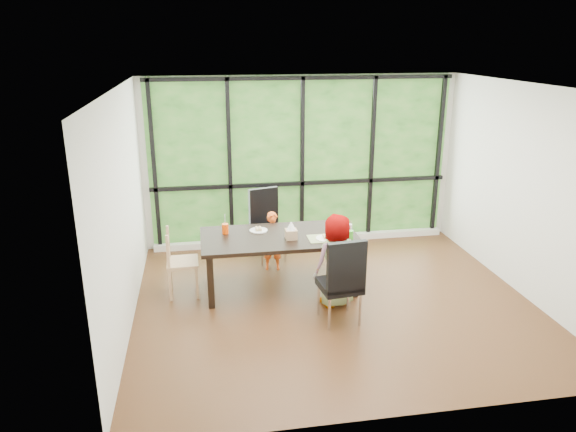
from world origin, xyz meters
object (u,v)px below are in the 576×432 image
object	(u,v)px
chair_end_beech	(183,262)
tissue_box	(291,234)
white_mug	(349,227)
chair_window_leather	(269,226)
orange_cup	(225,229)
plate_far	(259,230)
child_older	(335,261)
green_cup	(350,235)
chair_interior_leather	(340,279)
plate_near	(326,238)
child_toddler	(273,241)
dining_table	(279,262)

from	to	relation	value
chair_end_beech	tissue_box	xyz separation A→B (m)	(1.41, -0.17, 0.36)
chair_end_beech	white_mug	world-z (taller)	chair_end_beech
chair_window_leather	orange_cup	world-z (taller)	chair_window_leather
plate_far	child_older	bearing A→B (deg)	-43.61
chair_window_leather	orange_cup	bearing A→B (deg)	-145.69
chair_window_leather	orange_cup	size ratio (longest dim) A/B	7.94
orange_cup	white_mug	distance (m)	1.66
plate_far	white_mug	xyz separation A→B (m)	(1.20, -0.18, 0.04)
white_mug	green_cup	bearing A→B (deg)	-102.94
chair_end_beech	child_older	bearing A→B (deg)	-109.66
chair_window_leather	child_older	distance (m)	1.70
orange_cup	child_older	bearing A→B (deg)	-31.16
white_mug	tissue_box	bearing A→B (deg)	-167.60
child_older	white_mug	distance (m)	0.75
chair_window_leather	white_mug	size ratio (longest dim) A/B	11.83
chair_interior_leather	white_mug	bearing A→B (deg)	-116.82
plate_near	green_cup	world-z (taller)	green_cup
child_older	orange_cup	distance (m)	1.54
chair_interior_leather	child_older	xyz separation A→B (m)	(0.05, 0.42, 0.06)
chair_end_beech	child_toddler	xyz separation A→B (m)	(1.27, 0.60, -0.01)
orange_cup	child_toddler	bearing A→B (deg)	31.89
chair_end_beech	orange_cup	world-z (taller)	chair_end_beech
plate_far	plate_near	distance (m)	0.94
dining_table	plate_near	distance (m)	0.73
child_toddler	white_mug	distance (m)	1.18
chair_window_leather	plate_far	bearing A→B (deg)	-122.24
chair_window_leather	tissue_box	bearing A→B (deg)	-97.87
plate_near	tissue_box	xyz separation A→B (m)	(-0.45, 0.09, 0.05)
chair_window_leather	tissue_box	size ratio (longest dim) A/B	7.31
white_mug	child_toddler	bearing A→B (deg)	148.34
plate_far	chair_interior_leather	bearing A→B (deg)	-56.67
plate_far	green_cup	size ratio (longest dim) A/B	1.96
plate_near	child_older	bearing A→B (deg)	-85.81
green_cup	tissue_box	distance (m)	0.76
plate_near	white_mug	xyz separation A→B (m)	(0.38, 0.27, 0.04)
child_older	plate_near	size ratio (longest dim) A/B	4.39
chair_window_leather	white_mug	xyz separation A→B (m)	(0.97, -0.96, 0.26)
orange_cup	tissue_box	xyz separation A→B (m)	(0.83, -0.34, -0.00)
chair_interior_leather	child_toddler	world-z (taller)	chair_interior_leather
dining_table	child_older	distance (m)	0.87
plate_far	white_mug	world-z (taller)	white_mug
chair_end_beech	child_older	distance (m)	1.98
plate_far	child_toddler	bearing A→B (deg)	58.49
child_toddler	white_mug	size ratio (longest dim) A/B	9.54
child_toddler	child_older	world-z (taller)	child_older
chair_window_leather	orange_cup	distance (m)	1.09
chair_window_leather	plate_near	bearing A→B (deg)	-79.37
dining_table	white_mug	bearing A→B (deg)	2.49
chair_end_beech	plate_near	distance (m)	1.90
child_toddler	dining_table	bearing A→B (deg)	-82.40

